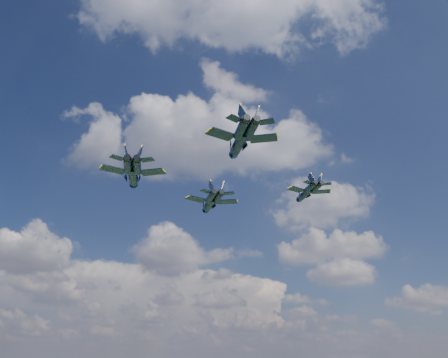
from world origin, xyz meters
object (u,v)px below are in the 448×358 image
at_px(jet_right, 305,194).
at_px(jet_slot, 239,143).
at_px(jet_lead, 209,204).
at_px(jet_left, 133,176).

distance_m(jet_right, jet_slot, 26.79).
bearing_deg(jet_slot, jet_right, 41.80).
height_order(jet_lead, jet_right, jet_lead).
bearing_deg(jet_lead, jet_right, -48.87).
bearing_deg(jet_lead, jet_left, -141.47).
height_order(jet_right, jet_slot, jet_slot).
xyz_separation_m(jet_lead, jet_left, (-14.12, -22.78, -1.11)).
height_order(jet_lead, jet_slot, jet_lead).
bearing_deg(jet_right, jet_slot, -139.91).
bearing_deg(jet_left, jet_slot, -43.94).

